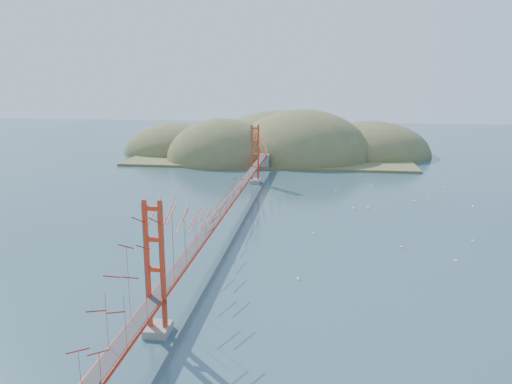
# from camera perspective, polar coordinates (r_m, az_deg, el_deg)

# --- Properties ---
(ground) EXTENTS (320.00, 320.00, 0.00)m
(ground) POSITION_cam_1_polar(r_m,az_deg,el_deg) (71.54, -3.42, -4.07)
(ground) COLOR #2D4B5A
(ground) RESTS_ON ground
(bridge) EXTENTS (2.20, 94.40, 12.00)m
(bridge) POSITION_cam_1_polar(r_m,az_deg,el_deg) (69.93, -3.47, 1.46)
(bridge) COLOR gray
(bridge) RESTS_ON ground
(far_headlands) EXTENTS (84.00, 58.00, 25.00)m
(far_headlands) POSITION_cam_1_polar(r_m,az_deg,el_deg) (137.57, 3.01, 4.44)
(far_headlands) COLOR brown
(far_headlands) RESTS_ON ground
(sailboat_1) EXTENTS (0.68, 0.68, 0.73)m
(sailboat_1) POSITION_cam_1_polar(r_m,az_deg,el_deg) (82.72, 11.13, -1.77)
(sailboat_1) COLOR white
(sailboat_1) RESTS_ON ground
(sailboat_17) EXTENTS (0.51, 0.51, 0.57)m
(sailboat_17) POSITION_cam_1_polar(r_m,az_deg,el_deg) (101.80, 20.74, 0.44)
(sailboat_17) COLOR white
(sailboat_17) RESTS_ON ground
(sailboat_6) EXTENTS (0.55, 0.55, 0.59)m
(sailboat_6) POSITION_cam_1_polar(r_m,az_deg,el_deg) (63.50, 21.89, -7.23)
(sailboat_6) COLOR white
(sailboat_6) RESTS_ON ground
(sailboat_8) EXTENTS (0.52, 0.47, 0.58)m
(sailboat_8) POSITION_cam_1_polar(r_m,az_deg,el_deg) (91.91, 19.02, -0.75)
(sailboat_8) COLOR white
(sailboat_8) RESTS_ON ground
(sailboat_7) EXTENTS (0.68, 0.68, 0.74)m
(sailboat_7) POSITION_cam_1_polar(r_m,az_deg,el_deg) (89.94, 17.65, -0.93)
(sailboat_7) COLOR white
(sailboat_7) RESTS_ON ground
(sailboat_10) EXTENTS (0.48, 0.52, 0.58)m
(sailboat_10) POSITION_cam_1_polar(r_m,az_deg,el_deg) (54.29, 4.83, -9.78)
(sailboat_10) COLOR white
(sailboat_10) RESTS_ON ground
(sailboat_2) EXTENTS (0.57, 0.56, 0.64)m
(sailboat_2) POSITION_cam_1_polar(r_m,az_deg,el_deg) (66.12, 16.30, -5.97)
(sailboat_2) COLOR white
(sailboat_2) RESTS_ON ground
(sailboat_15) EXTENTS (0.48, 0.60, 0.71)m
(sailboat_15) POSITION_cam_1_polar(r_m,az_deg,el_deg) (89.88, 23.56, -1.44)
(sailboat_15) COLOR white
(sailboat_15) RESTS_ON ground
(sailboat_16) EXTENTS (0.68, 0.68, 0.71)m
(sailboat_16) POSITION_cam_1_polar(r_m,az_deg,el_deg) (83.45, 12.66, -1.71)
(sailboat_16) COLOR white
(sailboat_16) RESTS_ON ground
(sailboat_12) EXTENTS (0.52, 0.49, 0.58)m
(sailboat_12) POSITION_cam_1_polar(r_m,az_deg,el_deg) (94.76, 9.11, 0.24)
(sailboat_12) COLOR white
(sailboat_12) RESTS_ON ground
(sailboat_0) EXTENTS (0.46, 0.50, 0.56)m
(sailboat_0) POSITION_cam_1_polar(r_m,az_deg,el_deg) (69.18, 6.60, -4.64)
(sailboat_0) COLOR white
(sailboat_0) RESTS_ON ground
(sailboat_14) EXTENTS (0.55, 0.55, 0.58)m
(sailboat_14) POSITION_cam_1_polar(r_m,az_deg,el_deg) (71.26, 23.50, -5.16)
(sailboat_14) COLOR white
(sailboat_14) RESTS_ON ground
(sailboat_3) EXTENTS (0.58, 0.49, 0.67)m
(sailboat_3) POSITION_cam_1_polar(r_m,az_deg,el_deg) (99.83, 13.05, 0.74)
(sailboat_3) COLOR white
(sailboat_3) RESTS_ON ground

